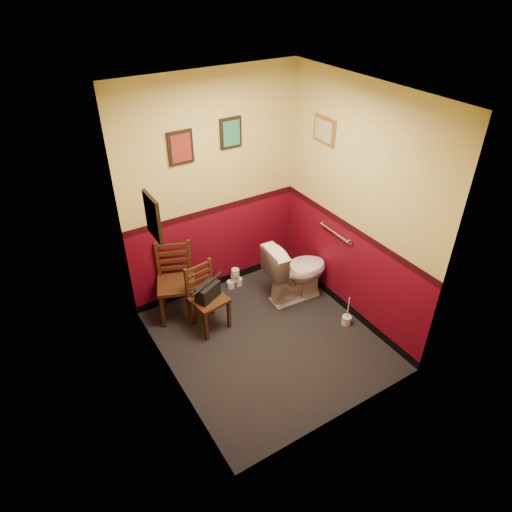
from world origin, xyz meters
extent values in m
cube|color=black|center=(0.00, 0.00, 0.00)|extent=(2.20, 2.40, 0.00)
cube|color=silver|center=(0.00, 0.00, 2.70)|extent=(2.20, 2.40, 0.00)
cube|color=#5B0717|center=(0.00, 1.20, 1.35)|extent=(2.20, 0.00, 2.70)
cube|color=#5B0717|center=(0.00, -1.20, 1.35)|extent=(2.20, 0.00, 2.70)
cube|color=#5B0717|center=(-1.10, 0.00, 1.35)|extent=(0.00, 2.40, 2.70)
cube|color=#5B0717|center=(1.10, 0.00, 1.35)|extent=(0.00, 2.40, 2.70)
cylinder|color=silver|center=(1.07, 0.25, 0.95)|extent=(0.03, 0.50, 0.03)
cylinder|color=silver|center=(1.09, 0.00, 0.95)|extent=(0.02, 0.06, 0.06)
cylinder|color=silver|center=(1.09, 0.50, 0.95)|extent=(0.02, 0.06, 0.06)
cube|color=black|center=(-0.35, 1.18, 1.95)|extent=(0.28, 0.03, 0.36)
cube|color=maroon|center=(-0.35, 1.17, 1.95)|extent=(0.22, 0.01, 0.30)
cube|color=black|center=(0.25, 1.18, 2.00)|extent=(0.26, 0.03, 0.34)
cube|color=#237259|center=(0.25, 1.17, 2.00)|extent=(0.20, 0.01, 0.28)
cube|color=black|center=(-1.08, 0.10, 1.85)|extent=(0.03, 0.30, 0.38)
cube|color=tan|center=(-1.07, 0.10, 1.85)|extent=(0.01, 0.24, 0.31)
cube|color=olive|center=(1.08, 0.60, 2.05)|extent=(0.03, 0.34, 0.28)
cube|color=tan|center=(1.07, 0.60, 2.05)|extent=(0.01, 0.28, 0.22)
imported|color=white|center=(0.72, 0.48, 0.39)|extent=(0.83, 0.50, 0.78)
cylinder|color=silver|center=(0.93, -0.26, 0.05)|extent=(0.11, 0.11, 0.11)
cylinder|color=silver|center=(0.93, -0.26, 0.24)|extent=(0.01, 0.01, 0.31)
cube|color=#452614|center=(-0.66, 0.92, 0.46)|extent=(0.56, 0.56, 0.04)
cube|color=#452614|center=(-0.90, 0.82, 0.23)|extent=(0.05, 0.05, 0.46)
cube|color=#452614|center=(-0.77, 1.16, 0.23)|extent=(0.05, 0.05, 0.46)
cube|color=#452614|center=(-0.56, 0.69, 0.23)|extent=(0.05, 0.05, 0.46)
cube|color=#452614|center=(-0.43, 1.03, 0.23)|extent=(0.05, 0.05, 0.46)
cube|color=#452614|center=(-0.76, 1.17, 0.69)|extent=(0.05, 0.05, 0.46)
cube|color=#452614|center=(-0.42, 1.03, 0.69)|extent=(0.05, 0.05, 0.46)
cube|color=#452614|center=(-0.59, 1.10, 0.56)|extent=(0.33, 0.15, 0.05)
cube|color=#452614|center=(-0.59, 1.10, 0.66)|extent=(0.33, 0.15, 0.05)
cube|color=#452614|center=(-0.59, 1.10, 0.76)|extent=(0.33, 0.15, 0.05)
cube|color=#452614|center=(-0.59, 1.10, 0.87)|extent=(0.33, 0.15, 0.05)
cube|color=#452614|center=(-0.44, 0.55, 0.40)|extent=(0.43, 0.43, 0.04)
cube|color=#452614|center=(-0.58, 0.37, 0.20)|extent=(0.04, 0.04, 0.40)
cube|color=#452614|center=(-0.63, 0.68, 0.20)|extent=(0.04, 0.04, 0.40)
cube|color=#452614|center=(-0.26, 0.42, 0.20)|extent=(0.04, 0.04, 0.40)
cube|color=#452614|center=(-0.31, 0.73, 0.20)|extent=(0.04, 0.04, 0.40)
cube|color=#452614|center=(-0.63, 0.69, 0.60)|extent=(0.04, 0.04, 0.40)
cube|color=#452614|center=(-0.31, 0.74, 0.60)|extent=(0.04, 0.04, 0.40)
cube|color=#452614|center=(-0.47, 0.71, 0.49)|extent=(0.30, 0.07, 0.04)
cube|color=#452614|center=(-0.47, 0.71, 0.58)|extent=(0.30, 0.07, 0.04)
cube|color=#452614|center=(-0.47, 0.71, 0.67)|extent=(0.30, 0.07, 0.04)
cube|color=#452614|center=(-0.47, 0.71, 0.75)|extent=(0.30, 0.07, 0.04)
cube|color=black|center=(-0.44, 0.55, 0.51)|extent=(0.33, 0.26, 0.18)
cylinder|color=black|center=(-0.44, 0.55, 0.62)|extent=(0.24, 0.13, 0.03)
cylinder|color=silver|center=(0.12, 1.07, 0.05)|extent=(0.10, 0.10, 0.09)
cylinder|color=silver|center=(0.23, 1.07, 0.05)|extent=(0.10, 0.10, 0.09)
cylinder|color=silver|center=(0.18, 1.06, 0.14)|extent=(0.10, 0.10, 0.09)
cylinder|color=silver|center=(0.18, 1.04, 0.23)|extent=(0.10, 0.10, 0.09)
camera|label=1|loc=(-2.07, -3.12, 3.66)|focal=32.00mm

